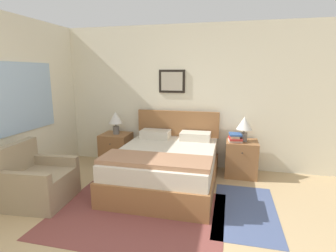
# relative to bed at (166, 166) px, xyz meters

# --- Properties ---
(wall_back) EXTENTS (6.86, 0.09, 2.60)m
(wall_back) POSITION_rel_bed_xyz_m (0.05, 1.02, 0.98)
(wall_back) COLOR beige
(wall_back) RESTS_ON ground_plane
(wall_left) EXTENTS (0.08, 5.50, 2.60)m
(wall_left) POSITION_rel_bed_xyz_m (-2.21, -0.55, 0.98)
(wall_left) COLOR beige
(wall_left) RESTS_ON ground_plane
(area_rug_main) EXTENTS (2.15, 1.61, 0.01)m
(area_rug_main) POSITION_rel_bed_xyz_m (-0.14, -0.94, -0.32)
(area_rug_main) COLOR brown
(area_rug_main) RESTS_ON ground_plane
(area_rug_bedside) EXTENTS (0.79, 1.47, 0.01)m
(area_rug_bedside) POSITION_rel_bed_xyz_m (1.19, -0.52, -0.32)
(area_rug_bedside) COLOR #47567F
(area_rug_bedside) RESTS_ON ground_plane
(bed) EXTENTS (1.52, 1.91, 1.06)m
(bed) POSITION_rel_bed_xyz_m (0.00, 0.00, 0.00)
(bed) COLOR #936038
(bed) RESTS_ON ground_plane
(armchair) EXTENTS (0.84, 0.85, 0.82)m
(armchair) POSITION_rel_bed_xyz_m (-1.59, -0.94, -0.04)
(armchair) COLOR #998466
(armchair) RESTS_ON ground_plane
(nightstand_near_window) EXTENTS (0.53, 0.52, 0.61)m
(nightstand_near_window) POSITION_rel_bed_xyz_m (-1.16, 0.70, -0.01)
(nightstand_near_window) COLOR #936038
(nightstand_near_window) RESTS_ON ground_plane
(nightstand_by_door) EXTENTS (0.53, 0.52, 0.61)m
(nightstand_by_door) POSITION_rel_bed_xyz_m (1.16, 0.70, -0.01)
(nightstand_by_door) COLOR #936038
(nightstand_by_door) RESTS_ON ground_plane
(table_lamp_near_window) EXTENTS (0.26, 0.26, 0.43)m
(table_lamp_near_window) POSITION_rel_bed_xyz_m (-1.15, 0.69, 0.58)
(table_lamp_near_window) COLOR slate
(table_lamp_near_window) RESTS_ON nightstand_near_window
(table_lamp_by_door) EXTENTS (0.26, 0.26, 0.43)m
(table_lamp_by_door) POSITION_rel_bed_xyz_m (1.18, 0.69, 0.58)
(table_lamp_by_door) COLOR slate
(table_lamp_by_door) RESTS_ON nightstand_by_door
(book_thick_bottom) EXTENTS (0.24, 0.24, 0.04)m
(book_thick_bottom) POSITION_rel_bed_xyz_m (1.04, 0.65, 0.31)
(book_thick_bottom) COLOR silver
(book_thick_bottom) RESTS_ON nightstand_by_door
(book_hardcover_middle) EXTENTS (0.24, 0.30, 0.03)m
(book_hardcover_middle) POSITION_rel_bed_xyz_m (1.04, 0.65, 0.34)
(book_hardcover_middle) COLOR #B7332D
(book_hardcover_middle) RESTS_ON book_thick_bottom
(book_novel_upper) EXTENTS (0.15, 0.21, 0.04)m
(book_novel_upper) POSITION_rel_bed_xyz_m (1.04, 0.65, 0.38)
(book_novel_upper) COLOR beige
(book_novel_upper) RESTS_ON book_hardcover_middle
(book_slim_near_top) EXTENTS (0.22, 0.26, 0.03)m
(book_slim_near_top) POSITION_rel_bed_xyz_m (1.04, 0.65, 0.42)
(book_slim_near_top) COLOR #335693
(book_slim_near_top) RESTS_ON book_novel_upper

